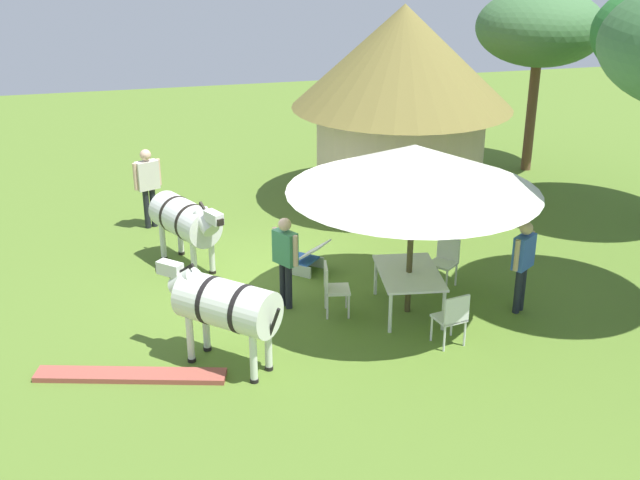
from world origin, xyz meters
TOP-DOWN VIEW (x-y plane):
  - ground_plane at (0.00, 0.00)m, footprint 36.00×36.00m
  - thatched_hut at (-3.67, 3.61)m, footprint 4.97×4.97m
  - shade_umbrella at (1.68, 1.96)m, footprint 4.12×4.12m
  - patio_dining_table at (1.68, 1.96)m, footprint 1.64×1.19m
  - patio_chair_west_end at (0.85, 2.95)m, footprint 0.61×0.60m
  - patio_chair_near_hut at (1.46, 0.68)m, footprint 0.50×0.49m
  - patio_chair_east_end at (2.95, 2.22)m, footprint 0.50×0.52m
  - guest_beside_umbrella at (1.02, -0.02)m, footprint 0.52×0.40m
  - guest_behind_table at (2.13, 3.80)m, footprint 0.42×0.49m
  - standing_watcher at (-3.33, -2.12)m, footprint 0.38×0.58m
  - striped_lounge_chair at (-0.32, 0.63)m, footprint 0.92×0.94m
  - zebra_nearest_camera at (-1.03, -1.51)m, footprint 2.03×1.30m
  - zebra_by_umbrella at (2.68, -1.27)m, footprint 1.70×1.76m
  - acacia_tree_far_lawn at (-5.19, 7.70)m, footprint 3.17×3.17m
  - brick_patio_kerb at (2.70, -2.70)m, footprint 1.08×2.80m

SIDE VIEW (x-z plane):
  - ground_plane at x=0.00m, z-range 0.00..0.00m
  - brick_patio_kerb at x=2.70m, z-range 0.00..0.08m
  - striped_lounge_chair at x=-0.32m, z-range -0.07..0.58m
  - patio_chair_west_end at x=0.85m, z-range 0.07..0.97m
  - patio_chair_near_hut at x=1.46m, z-range 0.07..0.97m
  - patio_chair_east_end at x=2.95m, z-range 0.07..0.97m
  - patio_dining_table at x=1.68m, z-range 0.30..1.04m
  - zebra_nearest_camera at x=-1.03m, z-range 0.22..1.71m
  - guest_behind_table at x=2.13m, z-range 0.17..1.80m
  - guest_beside_umbrella at x=1.02m, z-range 0.17..1.80m
  - zebra_by_umbrella at x=2.68m, z-range 0.24..1.80m
  - standing_watcher at x=-3.33m, z-range 0.18..1.91m
  - thatched_hut at x=-3.67m, z-range 0.29..4.78m
  - shade_umbrella at x=1.68m, z-range 1.08..4.02m
  - acacia_tree_far_lawn at x=-5.19m, z-range 1.33..5.95m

